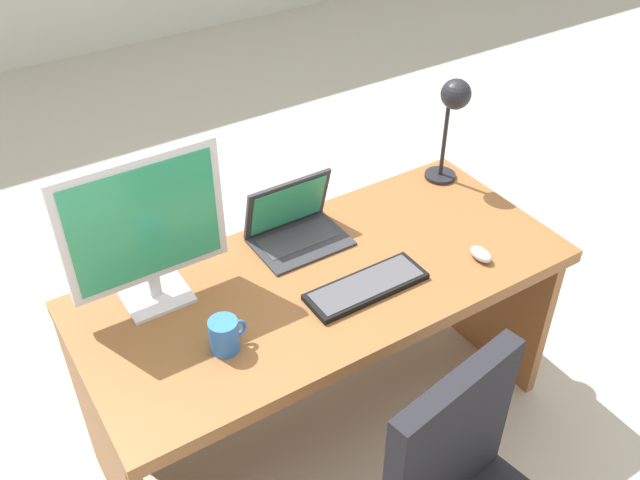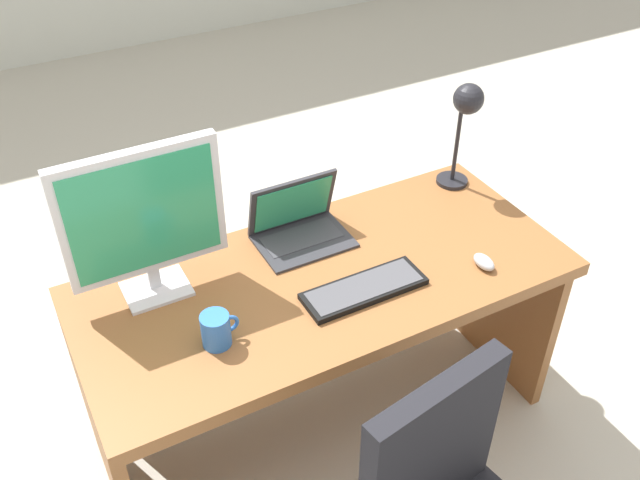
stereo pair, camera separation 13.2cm
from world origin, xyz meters
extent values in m
plane|color=#B7B2A3|center=(0.00, 1.50, 0.00)|extent=(12.00, 12.00, 0.00)
cube|color=brown|center=(0.00, 0.00, 0.72)|extent=(1.60, 0.72, 0.05)
cube|color=brown|center=(-0.78, 0.00, 0.35)|extent=(0.04, 0.63, 0.70)
cube|color=brown|center=(0.78, 0.00, 0.35)|extent=(0.04, 0.63, 0.70)
cube|color=brown|center=(0.00, 0.27, 0.38)|extent=(1.41, 0.02, 0.49)
cube|color=silver|center=(-0.50, 0.19, 0.75)|extent=(0.20, 0.16, 0.01)
cube|color=silver|center=(-0.50, 0.20, 0.80)|extent=(0.04, 0.02, 0.08)
cube|color=silver|center=(-0.50, 0.19, 1.04)|extent=(0.48, 0.04, 0.41)
cube|color=#2D9966|center=(-0.50, 0.17, 1.04)|extent=(0.43, 0.00, 0.36)
cube|color=#2D2D33|center=(0.02, 0.19, 0.75)|extent=(0.31, 0.23, 0.01)
cube|color=#38383D|center=(0.02, 0.21, 0.76)|extent=(0.27, 0.12, 0.00)
cube|color=#2D2D33|center=(0.02, 0.27, 0.86)|extent=(0.31, 0.07, 0.21)
cube|color=#2D9966|center=(0.02, 0.26, 0.86)|extent=(0.28, 0.05, 0.17)
cube|color=black|center=(0.07, -0.12, 0.75)|extent=(0.40, 0.14, 0.02)
cube|color=#47474C|center=(0.07, -0.12, 0.77)|extent=(0.37, 0.12, 0.00)
ellipsoid|color=#B7BABF|center=(0.48, -0.20, 0.76)|extent=(0.05, 0.09, 0.04)
cylinder|color=black|center=(0.69, 0.26, 0.75)|extent=(0.12, 0.12, 0.01)
cylinder|color=black|center=(0.69, 0.26, 0.91)|extent=(0.02, 0.02, 0.31)
sphere|color=black|center=(0.69, 0.23, 1.11)|extent=(0.11, 0.11, 0.11)
cylinder|color=blue|center=(-0.42, -0.12, 0.80)|extent=(0.09, 0.09, 0.11)
torus|color=blue|center=(-0.38, -0.12, 0.80)|extent=(0.06, 0.01, 0.06)
cube|color=black|center=(-0.07, -0.69, 0.71)|extent=(0.44, 0.13, 0.48)
camera|label=1|loc=(-0.95, -1.45, 2.22)|focal=39.60mm
camera|label=2|loc=(-0.83, -1.52, 2.22)|focal=39.60mm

